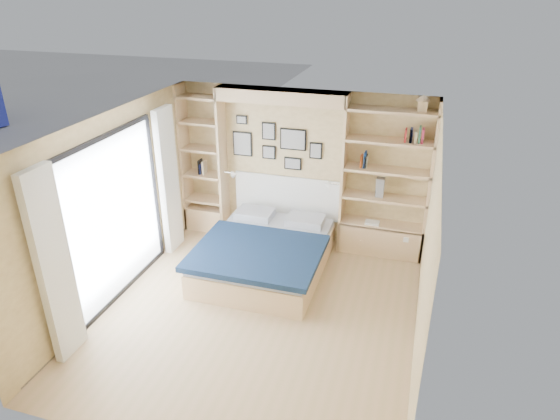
% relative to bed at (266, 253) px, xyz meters
% --- Properties ---
extents(ground, '(4.50, 4.50, 0.00)m').
position_rel_bed_xyz_m(ground, '(0.24, -1.07, -0.28)').
color(ground, tan).
rests_on(ground, ground).
extents(room_shell, '(4.50, 4.50, 4.50)m').
position_rel_bed_xyz_m(room_shell, '(-0.15, 0.46, 0.80)').
color(room_shell, '#E1C48A').
rests_on(room_shell, ground).
extents(bed, '(1.79, 2.28, 1.07)m').
position_rel_bed_xyz_m(bed, '(0.00, 0.00, 0.00)').
color(bed, beige).
rests_on(bed, ground).
extents(photo_gallery, '(1.48, 0.02, 0.82)m').
position_rel_bed_xyz_m(photo_gallery, '(-0.21, 1.16, 1.32)').
color(photo_gallery, black).
rests_on(photo_gallery, ground).
extents(reading_lamps, '(1.92, 0.12, 0.15)m').
position_rel_bed_xyz_m(reading_lamps, '(-0.06, 0.93, 0.82)').
color(reading_lamps, silver).
rests_on(reading_lamps, ground).
extents(shelf_decor, '(3.56, 0.23, 2.03)m').
position_rel_bed_xyz_m(shelf_decor, '(1.32, 1.00, 1.41)').
color(shelf_decor, '#A13B13').
rests_on(shelf_decor, ground).
extents(deck, '(3.20, 4.00, 0.05)m').
position_rel_bed_xyz_m(deck, '(-3.36, -1.07, -0.28)').
color(deck, '#706553').
rests_on(deck, ground).
extents(deck_chair, '(0.67, 0.94, 0.86)m').
position_rel_bed_xyz_m(deck_chair, '(-3.03, -1.22, 0.13)').
color(deck_chair, tan).
rests_on(deck_chair, ground).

